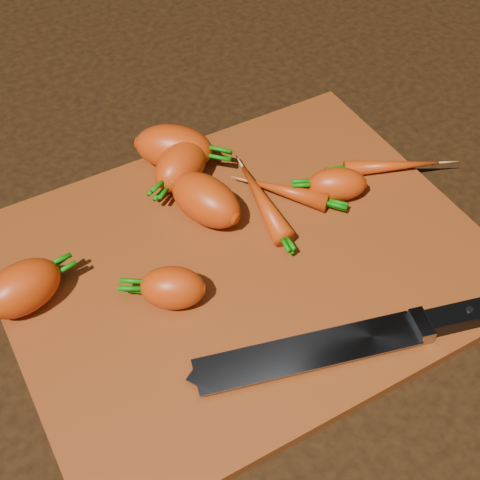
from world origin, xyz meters
TOP-DOWN VIEW (x-y plane):
  - ground at (0.00, 0.00)m, footprint 2.00×2.00m
  - cutting_board at (0.00, 0.00)m, footprint 0.50×0.40m
  - carrot_0 at (-0.22, 0.05)m, footprint 0.09×0.07m
  - carrot_1 at (-0.09, -0.02)m, footprint 0.08×0.07m
  - carrot_2 at (0.00, 0.17)m, footprint 0.11×0.10m
  - carrot_3 at (-0.01, 0.07)m, footprint 0.08×0.10m
  - carrot_4 at (-0.01, 0.14)m, footprint 0.09×0.09m
  - carrot_5 at (0.14, 0.03)m, footprint 0.08×0.07m
  - carrot_6 at (0.05, 0.05)m, footprint 0.04×0.12m
  - carrot_7 at (0.22, 0.03)m, footprint 0.11×0.06m
  - carrot_8 at (0.09, 0.05)m, footprint 0.08×0.09m
  - knife at (0.01, -0.14)m, footprint 0.35×0.12m

SIDE VIEW (x-z plane):
  - ground at x=0.00m, z-range -0.01..0.00m
  - cutting_board at x=0.00m, z-range 0.00..0.01m
  - knife at x=0.01m, z-range 0.01..0.03m
  - carrot_7 at x=0.22m, z-range 0.01..0.03m
  - carrot_8 at x=0.09m, z-range 0.01..0.04m
  - carrot_6 at x=0.05m, z-range 0.01..0.04m
  - carrot_5 at x=0.14m, z-range 0.01..0.05m
  - carrot_1 at x=-0.09m, z-range 0.01..0.06m
  - carrot_4 at x=-0.01m, z-range 0.01..0.06m
  - carrot_0 at x=-0.22m, z-range 0.01..0.06m
  - carrot_3 at x=-0.01m, z-range 0.01..0.06m
  - carrot_2 at x=0.00m, z-range 0.01..0.07m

